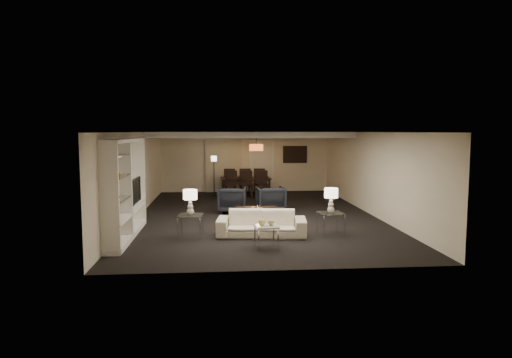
{
  "coord_description": "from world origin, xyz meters",
  "views": [
    {
      "loc": [
        -1.13,
        -13.53,
        2.53
      ],
      "look_at": [
        0.0,
        0.0,
        1.1
      ],
      "focal_mm": 32.0,
      "sensor_mm": 36.0,
      "label": 1
    }
  ],
  "objects_px": {
    "sofa": "(261,223)",
    "chair_nm": "(247,184)",
    "armchair_left": "(232,200)",
    "chair_nr": "(262,184)",
    "side_table_left": "(191,226)",
    "vase_blue": "(116,196)",
    "chair_fr": "(259,181)",
    "chair_nl": "(231,185)",
    "coffee_table": "(256,215)",
    "floor_lamp": "(214,175)",
    "television": "(131,191)",
    "vase_amber": "(118,172)",
    "pendant_light": "(256,147)",
    "armchair_right": "(271,199)",
    "chair_fm": "(245,181)",
    "side_table_right": "(331,224)",
    "table_lamp_right": "(331,200)",
    "table_lamp_left": "(190,202)",
    "chair_fl": "(230,181)",
    "floor_speaker": "(143,200)",
    "dining_table": "(246,187)",
    "marble_table": "(266,237)"
  },
  "relations": [
    {
      "from": "coffee_table",
      "to": "floor_lamp",
      "type": "bearing_deg",
      "value": 101.89
    },
    {
      "from": "side_table_right",
      "to": "floor_lamp",
      "type": "distance_m",
      "value": 7.87
    },
    {
      "from": "vase_blue",
      "to": "chair_fr",
      "type": "xyz_separation_m",
      "value": [
        3.86,
        8.64,
        -0.64
      ]
    },
    {
      "from": "television",
      "to": "chair_nr",
      "type": "bearing_deg",
      "value": -33.72
    },
    {
      "from": "armchair_right",
      "to": "side_table_left",
      "type": "distance_m",
      "value": 4.02
    },
    {
      "from": "chair_nl",
      "to": "chair_nm",
      "type": "height_order",
      "value": "same"
    },
    {
      "from": "coffee_table",
      "to": "table_lamp_right",
      "type": "xyz_separation_m",
      "value": [
        1.7,
        -1.6,
        0.64
      ]
    },
    {
      "from": "dining_table",
      "to": "chair_nl",
      "type": "distance_m",
      "value": 0.9
    },
    {
      "from": "chair_nl",
      "to": "side_table_left",
      "type": "bearing_deg",
      "value": -95.23
    },
    {
      "from": "table_lamp_left",
      "to": "table_lamp_right",
      "type": "relative_size",
      "value": 1.0
    },
    {
      "from": "television",
      "to": "vase_amber",
      "type": "bearing_deg",
      "value": 178.67
    },
    {
      "from": "television",
      "to": "chair_fm",
      "type": "height_order",
      "value": "television"
    },
    {
      "from": "vase_blue",
      "to": "chair_nm",
      "type": "distance_m",
      "value": 8.06
    },
    {
      "from": "armchair_left",
      "to": "vase_amber",
      "type": "relative_size",
      "value": 5.43
    },
    {
      "from": "television",
      "to": "chair_fl",
      "type": "height_order",
      "value": "television"
    },
    {
      "from": "side_table_right",
      "to": "table_lamp_left",
      "type": "height_order",
      "value": "table_lamp_left"
    },
    {
      "from": "vase_blue",
      "to": "floor_lamp",
      "type": "height_order",
      "value": "floor_lamp"
    },
    {
      "from": "sofa",
      "to": "chair_nm",
      "type": "distance_m",
      "value": 6.39
    },
    {
      "from": "floor_speaker",
      "to": "chair_nm",
      "type": "relative_size",
      "value": 1.2
    },
    {
      "from": "television",
      "to": "vase_amber",
      "type": "xyz_separation_m",
      "value": [
        -0.03,
        -1.29,
        0.58
      ]
    },
    {
      "from": "vase_amber",
      "to": "chair_nm",
      "type": "relative_size",
      "value": 0.16
    },
    {
      "from": "floor_speaker",
      "to": "chair_nm",
      "type": "bearing_deg",
      "value": 38.98
    },
    {
      "from": "side_table_right",
      "to": "marble_table",
      "type": "distance_m",
      "value": 2.03
    },
    {
      "from": "side_table_right",
      "to": "chair_fm",
      "type": "relative_size",
      "value": 0.57
    },
    {
      "from": "dining_table",
      "to": "armchair_right",
      "type": "bearing_deg",
      "value": -82.66
    },
    {
      "from": "pendant_light",
      "to": "armchair_right",
      "type": "bearing_deg",
      "value": -86.03
    },
    {
      "from": "side_table_left",
      "to": "chair_nm",
      "type": "relative_size",
      "value": 0.57
    },
    {
      "from": "side_table_left",
      "to": "chair_fl",
      "type": "xyz_separation_m",
      "value": [
        1.15,
        7.69,
        0.24
      ]
    },
    {
      "from": "coffee_table",
      "to": "marble_table",
      "type": "height_order",
      "value": "marble_table"
    },
    {
      "from": "chair_fm",
      "to": "sofa",
      "type": "bearing_deg",
      "value": 88.54
    },
    {
      "from": "table_lamp_left",
      "to": "table_lamp_right",
      "type": "distance_m",
      "value": 3.4
    },
    {
      "from": "coffee_table",
      "to": "floor_lamp",
      "type": "relative_size",
      "value": 0.75
    },
    {
      "from": "armchair_right",
      "to": "chair_fm",
      "type": "distance_m",
      "value": 4.43
    },
    {
      "from": "side_table_left",
      "to": "armchair_left",
      "type": "bearing_deg",
      "value": 71.57
    },
    {
      "from": "pendant_light",
      "to": "sofa",
      "type": "relative_size",
      "value": 0.24
    },
    {
      "from": "dining_table",
      "to": "chair_nl",
      "type": "xyz_separation_m",
      "value": [
        -0.6,
        -0.65,
        0.17
      ]
    },
    {
      "from": "table_lamp_right",
      "to": "dining_table",
      "type": "xyz_separation_m",
      "value": [
        -1.65,
        7.04,
        -0.5
      ]
    },
    {
      "from": "side_table_right",
      "to": "chair_nm",
      "type": "relative_size",
      "value": 0.57
    },
    {
      "from": "chair_nl",
      "to": "chair_nr",
      "type": "bearing_deg",
      "value": 4.94
    },
    {
      "from": "chair_nl",
      "to": "chair_fl",
      "type": "bearing_deg",
      "value": 94.94
    },
    {
      "from": "sofa",
      "to": "chair_nr",
      "type": "relative_size",
      "value": 2.07
    },
    {
      "from": "chair_fm",
      "to": "chair_nm",
      "type": "bearing_deg",
      "value": 88.88
    },
    {
      "from": "chair_nl",
      "to": "side_table_right",
      "type": "bearing_deg",
      "value": -65.63
    },
    {
      "from": "armchair_left",
      "to": "chair_nm",
      "type": "height_order",
      "value": "chair_nm"
    },
    {
      "from": "armchair_right",
      "to": "table_lamp_right",
      "type": "bearing_deg",
      "value": 104.13
    },
    {
      "from": "chair_nl",
      "to": "chair_nr",
      "type": "height_order",
      "value": "same"
    },
    {
      "from": "chair_nl",
      "to": "floor_lamp",
      "type": "distance_m",
      "value": 1.14
    },
    {
      "from": "table_lamp_right",
      "to": "marble_table",
      "type": "xyz_separation_m",
      "value": [
        -1.7,
        -1.1,
        -0.6
      ]
    },
    {
      "from": "floor_lamp",
      "to": "chair_nr",
      "type": "bearing_deg",
      "value": -26.16
    },
    {
      "from": "armchair_left",
      "to": "chair_nr",
      "type": "relative_size",
      "value": 0.85
    }
  ]
}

